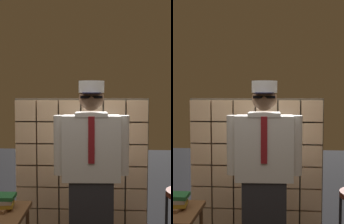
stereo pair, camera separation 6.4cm
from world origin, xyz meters
TOP-DOWN VIEW (x-y plane):
  - glass_block_wall at (0.00, 1.15)m, footprint 1.60×0.10m
  - standing_person at (0.15, 0.38)m, footprint 0.70×0.30m
  - book_stack at (-0.70, 0.30)m, footprint 0.28×0.23m

SIDE VIEW (x-z plane):
  - book_stack at x=-0.70m, z-range 0.57..0.71m
  - glass_block_wall at x=0.00m, z-range -0.02..1.58m
  - standing_person at x=0.15m, z-range 0.04..1.79m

